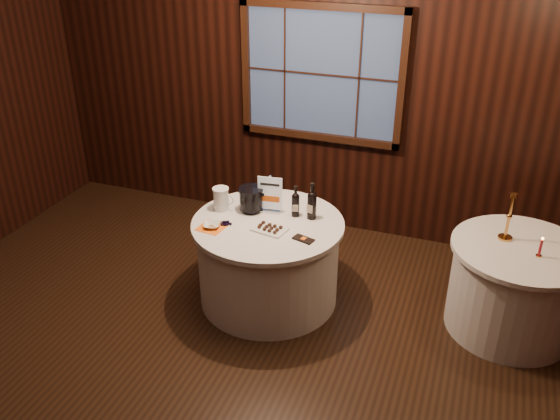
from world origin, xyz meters
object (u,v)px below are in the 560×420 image
at_px(chocolate_box, 303,239).
at_px(grape_bunch, 225,224).
at_px(chocolate_plate, 270,229).
at_px(port_bottle_left, 295,203).
at_px(sign_stand, 270,200).
at_px(glass_pitcher, 221,199).
at_px(cracker_bowl, 212,225).
at_px(port_bottle_right, 312,203).
at_px(brass_candlestick, 508,223).
at_px(main_table, 268,261).
at_px(ice_bucket, 251,199).
at_px(red_candle, 540,249).
at_px(side_table, 514,288).

xyz_separation_m(chocolate_box, grape_bunch, (-0.68, -0.00, 0.01)).
relative_size(chocolate_plate, grape_bunch, 1.97).
relative_size(port_bottle_left, chocolate_box, 1.66).
xyz_separation_m(sign_stand, glass_pitcher, (-0.41, -0.11, -0.01)).
bearing_deg(chocolate_box, cracker_bowl, -159.23).
bearing_deg(sign_stand, port_bottle_right, -5.88).
height_order(chocolate_plate, grape_bunch, chocolate_plate).
bearing_deg(port_bottle_left, glass_pitcher, 173.50).
relative_size(cracker_bowl, brass_candlestick, 0.34).
bearing_deg(sign_stand, main_table, -82.54).
height_order(ice_bucket, glass_pitcher, ice_bucket).
bearing_deg(brass_candlestick, port_bottle_right, -172.55).
distance_m(glass_pitcher, red_candle, 2.57).
relative_size(grape_bunch, cracker_bowl, 1.12).
xyz_separation_m(port_bottle_left, cracker_bowl, (-0.58, -0.43, -0.10)).
bearing_deg(sign_stand, port_bottle_left, -6.52).
relative_size(chocolate_plate, cracker_bowl, 2.20).
xyz_separation_m(main_table, sign_stand, (-0.05, 0.18, 0.50)).
bearing_deg(ice_bucket, brass_candlestick, 6.99).
relative_size(grape_bunch, red_candle, 0.90).
bearing_deg(port_bottle_left, grape_bunch, -159.58).
xyz_separation_m(port_bottle_right, chocolate_box, (0.05, -0.37, -0.13)).
relative_size(sign_stand, brass_candlestick, 0.86).
bearing_deg(side_table, chocolate_plate, -167.58).
distance_m(ice_bucket, glass_pitcher, 0.26).
distance_m(brass_candlestick, red_candle, 0.32).
distance_m(port_bottle_left, chocolate_plate, 0.35).
bearing_deg(grape_bunch, side_table, 11.74).
relative_size(grape_bunch, glass_pitcher, 0.74).
height_order(port_bottle_left, chocolate_box, port_bottle_left).
relative_size(main_table, chocolate_plate, 4.32).
bearing_deg(brass_candlestick, port_bottle_left, -172.97).
bearing_deg(red_candle, ice_bucket, -178.36).
xyz_separation_m(side_table, glass_pitcher, (-2.46, -0.23, 0.48)).
bearing_deg(side_table, port_bottle_left, -176.32).
xyz_separation_m(ice_bucket, grape_bunch, (-0.10, -0.32, -0.10)).
bearing_deg(sign_stand, chocolate_box, -47.78).
bearing_deg(brass_candlestick, sign_stand, -173.70).
bearing_deg(red_candle, glass_pitcher, -177.09).
bearing_deg(cracker_bowl, glass_pitcher, 100.68).
xyz_separation_m(main_table, port_bottle_right, (0.32, 0.19, 0.52)).
distance_m(side_table, port_bottle_left, 1.89).
bearing_deg(port_bottle_left, brass_candlestick, -9.27).
bearing_deg(red_candle, port_bottle_right, -179.54).
bearing_deg(main_table, ice_bucket, 146.42).
relative_size(chocolate_plate, brass_candlestick, 0.75).
height_order(side_table, sign_stand, sign_stand).
relative_size(ice_bucket, chocolate_plate, 0.73).
height_order(chocolate_box, glass_pitcher, glass_pitcher).
bearing_deg(port_bottle_left, port_bottle_right, -13.83).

